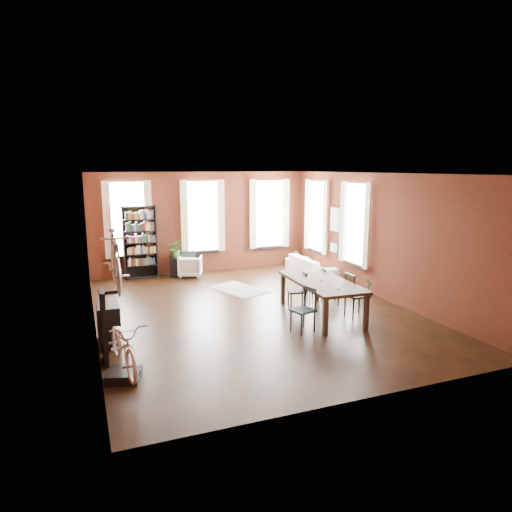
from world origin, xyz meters
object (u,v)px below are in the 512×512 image
dining_chair_b (297,291)px  white_armchair (190,265)px  dining_chair_a (303,310)px  bookshelf (140,242)px  cream_sofa (311,263)px  dining_chair_c (357,295)px  plant_stand (175,267)px  dining_chair_d (330,286)px  bicycle_floor (122,321)px  console_table (109,324)px  bike_trainer (124,375)px  dining_table (321,298)px

dining_chair_b → white_armchair: (-1.60, 4.20, -0.10)m
dining_chair_a → bookshelf: bearing=-170.0°
bookshelf → cream_sofa: (4.95, -1.70, -0.69)m
bookshelf → cream_sofa: size_ratio=1.06×
dining_chair_a → dining_chair_c: (1.60, 0.45, 0.04)m
dining_chair_a → plant_stand: (-1.49, 5.74, -0.16)m
dining_chair_d → white_armchair: bearing=50.5°
white_armchair → bicycle_floor: bicycle_floor is taller
dining_chair_a → bookshelf: size_ratio=0.42×
console_table → cream_sofa: bearing=29.3°
dining_chair_c → console_table: (-5.36, 0.31, -0.10)m
dining_chair_d → cream_sofa: bearing=-0.7°
dining_chair_a → plant_stand: dining_chair_a is taller
dining_chair_d → console_table: 5.36m
dining_chair_d → white_armchair: (-2.59, 4.06, -0.10)m
bike_trainer → console_table: (-0.10, 1.67, 0.33)m
dining_chair_b → plant_stand: size_ratio=1.51×
dining_chair_c → bookshelf: (-4.08, 5.51, 0.60)m
dining_table → bicycle_floor: bicycle_floor is taller
dining_chair_a → bookshelf: 6.49m
dining_chair_a → cream_sofa: dining_chair_a is taller
dining_chair_d → plant_stand: (-3.03, 4.21, -0.15)m
white_armchair → console_table: bearing=81.4°
dining_chair_b → bicycle_floor: (-4.18, -2.27, 0.51)m
bicycle_floor → plant_stand: bearing=64.8°
dining_chair_b → dining_chair_c: 1.40m
white_armchair → cream_sofa: size_ratio=0.34×
dining_chair_c → dining_chair_d: bearing=5.6°
dining_table → bookshelf: size_ratio=1.11×
dining_table → plant_stand: (-2.32, 5.00, -0.12)m
bookshelf → dining_chair_d: bearing=-47.8°
bicycle_floor → cream_sofa: bearing=32.9°
bookshelf → plant_stand: bookshelf is taller
bike_trainer → console_table: size_ratio=0.64×
dining_chair_a → console_table: 3.84m
bicycle_floor → dining_chair_b: bearing=21.2°
dining_chair_a → cream_sofa: bearing=137.3°
dining_chair_b → console_table: 4.36m
dining_chair_a → cream_sofa: size_ratio=0.44×
dining_table → plant_stand: dining_table is taller
dining_chair_c → console_table: 5.37m
cream_sofa → dining_chair_a: bearing=149.9°
plant_stand → bookshelf: bearing=167.3°
dining_chair_a → dining_chair_c: size_ratio=0.93×
white_armchair → bicycle_floor: (-2.59, -6.47, 0.61)m
dining_chair_b → console_table: bearing=-66.9°
dining_chair_b → console_table: size_ratio=1.14×
dining_chair_a → dining_chair_d: (1.54, 1.53, -0.01)m
dining_chair_d → dining_table: bearing=156.1°
plant_stand → console_table: bearing=-114.6°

